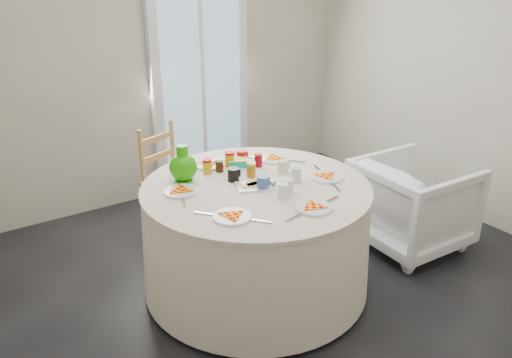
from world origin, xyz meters
TOP-DOWN VIEW (x-y plane):
  - floor at (0.00, 0.00)m, footprint 4.00×4.00m
  - wall_back at (0.00, 2.00)m, footprint 4.00×0.02m
  - wall_right at (2.00, 0.00)m, footprint 0.02×4.00m
  - glass_door at (0.40, 1.95)m, footprint 1.00×0.08m
  - table at (-0.16, 0.19)m, footprint 1.51×1.51m
  - wooden_chair at (-0.26, 1.24)m, footprint 0.51×0.50m
  - armchair at (1.16, -0.02)m, footprint 0.74×0.79m
  - place_settings at (-0.16, 0.19)m, footprint 1.35×1.35m
  - jar_cluster at (-0.15, 0.50)m, footprint 0.45×0.30m
  - butter_tub at (-0.08, 0.54)m, footprint 0.17×0.15m
  - green_pitcher at (-0.51, 0.52)m, footprint 0.21×0.21m
  - cheese_platter at (-0.17, 0.17)m, footprint 0.31×0.25m
  - mugs_glasses at (-0.06, 0.21)m, footprint 0.66×0.66m

SIDE VIEW (x-z plane):
  - floor at x=0.00m, z-range 0.00..0.00m
  - table at x=-0.16m, z-range -0.01..0.76m
  - armchair at x=1.16m, z-range 0.00..0.78m
  - wooden_chair at x=-0.26m, z-range 0.02..0.92m
  - place_settings at x=-0.16m, z-range 0.76..0.78m
  - cheese_platter at x=-0.17m, z-range 0.76..0.79m
  - butter_tub at x=-0.08m, z-range 0.76..0.81m
  - mugs_glasses at x=-0.06m, z-range 0.76..0.86m
  - jar_cluster at x=-0.15m, z-range 0.76..0.88m
  - green_pitcher at x=-0.51m, z-range 0.75..0.99m
  - glass_door at x=0.40m, z-range 0.00..2.10m
  - wall_back at x=0.00m, z-range 0.00..2.60m
  - wall_right at x=2.00m, z-range 0.00..2.60m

